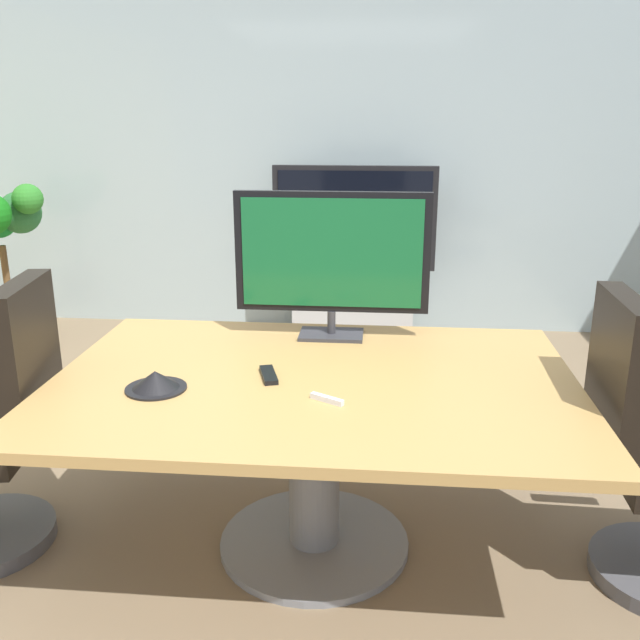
% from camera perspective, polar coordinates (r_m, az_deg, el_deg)
% --- Properties ---
extents(ground_plane, '(7.14, 7.14, 0.00)m').
position_cam_1_polar(ground_plane, '(3.09, -2.98, -16.18)').
color(ground_plane, '#7A664C').
extents(wall_back_glass_partition, '(6.14, 0.10, 2.62)m').
position_cam_1_polar(wall_back_glass_partition, '(5.45, 1.17, 12.97)').
color(wall_back_glass_partition, '#9EB2B7').
rests_on(wall_back_glass_partition, ground).
extents(conference_table, '(1.96, 1.35, 0.73)m').
position_cam_1_polar(conference_table, '(2.66, -0.50, -8.12)').
color(conference_table, '#B2894C').
rests_on(conference_table, ground).
extents(tv_monitor, '(0.84, 0.18, 0.64)m').
position_cam_1_polar(tv_monitor, '(2.97, 0.99, 5.28)').
color(tv_monitor, '#333338').
rests_on(tv_monitor, conference_table).
extents(wall_display_unit, '(1.20, 0.36, 1.31)m').
position_cam_1_polar(wall_display_unit, '(5.23, 2.79, 3.14)').
color(wall_display_unit, '#B7BABC').
rests_on(wall_display_unit, ground).
extents(potted_plant, '(0.60, 0.64, 1.19)m').
position_cam_1_polar(potted_plant, '(5.57, -24.68, 5.93)').
color(potted_plant, brown).
rests_on(potted_plant, ground).
extents(conference_phone, '(0.22, 0.22, 0.07)m').
position_cam_1_polar(conference_phone, '(2.54, -13.47, -4.96)').
color(conference_phone, black).
rests_on(conference_phone, conference_table).
extents(remote_control, '(0.10, 0.18, 0.02)m').
position_cam_1_polar(remote_control, '(2.60, -4.27, -4.56)').
color(remote_control, black).
rests_on(remote_control, conference_table).
extents(whiteboard_marker, '(0.12, 0.08, 0.02)m').
position_cam_1_polar(whiteboard_marker, '(2.38, 0.58, -6.57)').
color(whiteboard_marker, silver).
rests_on(whiteboard_marker, conference_table).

